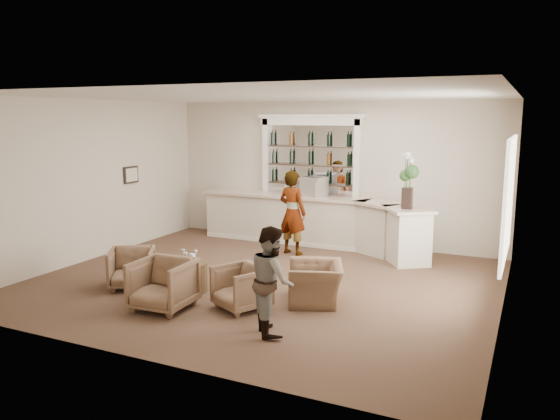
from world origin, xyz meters
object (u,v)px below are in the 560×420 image
(armchair_far, at_px, (316,283))
(flower_vase, at_px, (408,177))
(cocktail_table, at_px, (189,277))
(guest, at_px, (272,280))
(espresso_machine, at_px, (314,186))
(bar_counter, at_px, (316,221))
(armchair_left, at_px, (132,268))
(armchair_right, at_px, (241,287))
(sommelier, at_px, (292,213))
(armchair_center, at_px, (163,284))

(armchair_far, bearing_deg, flower_vase, 142.26)
(cocktail_table, xyz_separation_m, guest, (2.08, -1.02, 0.50))
(espresso_machine, distance_m, flower_vase, 2.47)
(armchair_far, bearing_deg, espresso_machine, 179.83)
(bar_counter, height_order, guest, guest)
(armchair_left, bearing_deg, armchair_far, -20.52)
(armchair_far, xyz_separation_m, flower_vase, (0.80, 2.90, 1.46))
(armchair_left, bearing_deg, guest, -46.09)
(espresso_machine, bearing_deg, armchair_right, -59.84)
(bar_counter, height_order, armchair_left, bar_counter)
(cocktail_table, height_order, espresso_machine, espresso_machine)
(guest, xyz_separation_m, espresso_machine, (-1.41, 5.11, 0.62))
(sommelier, relative_size, armchair_right, 2.44)
(armchair_far, distance_m, flower_vase, 3.34)
(bar_counter, distance_m, guest, 5.20)
(espresso_machine, bearing_deg, bar_counter, -17.19)
(armchair_right, xyz_separation_m, armchair_far, (0.93, 0.78, -0.02))
(armchair_left, bearing_deg, flower_vase, 9.64)
(armchair_left, xyz_separation_m, armchair_center, (1.17, -0.66, 0.05))
(bar_counter, height_order, espresso_machine, espresso_machine)
(sommelier, distance_m, armchair_center, 4.05)
(armchair_right, height_order, espresso_machine, espresso_machine)
(armchair_left, relative_size, armchair_center, 0.88)
(armchair_left, xyz_separation_m, flower_vase, (3.98, 3.56, 1.42))
(armchair_right, bearing_deg, guest, -10.27)
(cocktail_table, height_order, armchair_far, armchair_far)
(guest, bearing_deg, flower_vase, -48.61)
(sommelier, xyz_separation_m, armchair_left, (-1.59, -3.33, -0.56))
(armchair_right, height_order, armchair_far, armchair_right)
(armchair_left, xyz_separation_m, armchair_far, (3.18, 0.65, -0.03))
(armchair_far, height_order, flower_vase, flower_vase)
(cocktail_table, height_order, guest, guest)
(sommelier, distance_m, espresso_machine, 1.11)
(bar_counter, height_order, armchair_far, bar_counter)
(armchair_right, bearing_deg, cocktail_table, -169.95)
(armchair_center, height_order, armchair_far, armchair_center)
(armchair_center, bearing_deg, armchair_left, 147.97)
(bar_counter, relative_size, armchair_right, 7.64)
(flower_vase, bearing_deg, armchair_center, -123.73)
(bar_counter, distance_m, flower_vase, 2.61)
(armchair_far, bearing_deg, armchair_right, -72.14)
(armchair_center, distance_m, espresso_machine, 5.12)
(sommelier, relative_size, armchair_far, 1.88)
(armchair_left, height_order, armchair_right, armchair_left)
(armchair_center, xyz_separation_m, espresso_machine, (0.51, 5.00, 0.97))
(guest, height_order, armchair_left, guest)
(guest, xyz_separation_m, armchair_center, (-1.93, 0.11, -0.35))
(cocktail_table, bearing_deg, guest, -26.15)
(espresso_machine, relative_size, flower_vase, 0.46)
(guest, bearing_deg, armchair_center, 49.81)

